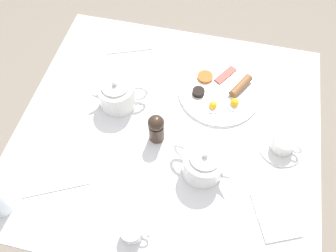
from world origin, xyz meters
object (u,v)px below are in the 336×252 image
Objects in this scene: teapot_far at (203,163)px; teacup_with_saucer_left at (283,144)px; napkin_folded at (276,214)px; teapot_near at (117,94)px; salt_grinder at (156,128)px; breakfast_plate at (220,91)px; knife_by_plate at (56,189)px; creamer_jug at (132,232)px; fork_by_plate at (129,50)px.

teapot_far is 0.28m from teacup_with_saucer_left.
napkin_folded is (-0.00, -0.23, -0.02)m from teacup_with_saucer_left.
salt_grinder is (0.17, -0.11, 0.01)m from teapot_near.
breakfast_plate reaches higher than knife_by_plate.
teapot_far is 1.08× the size of knife_by_plate.
creamer_jug is at bearing 94.15° from teapot_near.
salt_grinder is 0.63× the size of knife_by_plate.
knife_by_plate is (-0.44, -0.48, -0.01)m from breakfast_plate.
teapot_far and salt_grinder have the same top height.
knife_by_plate is (-0.06, -0.60, 0.00)m from fork_by_plate.
teapot_near is 1.15× the size of napkin_folded.
teapot_near is (-0.34, -0.12, 0.04)m from breakfast_plate.
breakfast_plate is 0.30m from salt_grinder.
teapot_far is 0.19m from salt_grinder.
teapot_far is (0.33, -0.19, 0.00)m from teapot_near.
teacup_with_saucer_left is 0.73m from knife_by_plate.
creamer_jug is 0.51× the size of fork_by_plate.
teapot_near is 0.38m from teapot_far.
teapot_far is 1.43× the size of teacup_with_saucer_left.
napkin_folded reaches higher than fork_by_plate.
teapot_far is 0.46m from knife_by_plate.
salt_grinder is (-0.01, 0.32, 0.04)m from creamer_jug.
teapot_far is 0.29m from creamer_jug.
knife_by_plate is at bearing -173.76° from napkin_folded.
fork_by_plate and knife_by_plate have the same top height.
salt_grinder is 0.66× the size of napkin_folded.
napkin_folded is (0.39, 0.15, -0.02)m from creamer_jug.
fork_by_plate is at bearing 119.35° from salt_grinder.
knife_by_plate is at bearing 57.21° from teapot_near.
napkin_folded is (0.22, -0.40, -0.01)m from breakfast_plate.
napkin_folded is 0.67m from knife_by_plate.
salt_grinder is at bearing -127.94° from breakfast_plate.
knife_by_plate is at bearing -155.76° from teacup_with_saucer_left.
teacup_with_saucer_left reaches higher than fork_by_plate.
napkin_folded is at bearing -23.23° from salt_grinder.
napkin_folded is 1.07× the size of fork_by_plate.
breakfast_plate is 1.63× the size of napkin_folded.
breakfast_plate is 1.55× the size of knife_by_plate.
teacup_with_saucer_left is 0.41m from salt_grinder.
breakfast_plate is 0.37m from teapot_near.
knife_by_plate is (-0.27, 0.08, -0.02)m from creamer_jug.
teapot_near is 0.46m from creamer_jug.
knife_by_plate is at bearing -132.62° from breakfast_plate.
fork_by_plate is (-0.20, 0.36, -0.06)m from salt_grinder.
creamer_jug is at bearing -159.45° from napkin_folded.
teacup_with_saucer_left is at bearing -37.75° from breakfast_plate.
teapot_far is at bearing -50.08° from fork_by_plate.
salt_grinder is at bearing 174.12° from teapot_far.
teacup_with_saucer_left reaches higher than creamer_jug.
teapot_near is 0.58m from teacup_with_saucer_left.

